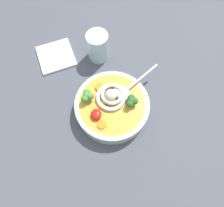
% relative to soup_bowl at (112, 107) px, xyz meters
% --- Properties ---
extents(table_slab, '(1.22, 1.22, 0.04)m').
position_rel_soup_bowl_xyz_m(table_slab, '(0.03, 0.03, -0.05)').
color(table_slab, '#474C56').
rests_on(table_slab, ground).
extents(soup_bowl, '(0.22, 0.22, 0.05)m').
position_rel_soup_bowl_xyz_m(soup_bowl, '(0.00, 0.00, 0.00)').
color(soup_bowl, '#9EB2A3').
rests_on(soup_bowl, table_slab).
extents(noodle_pile, '(0.10, 0.09, 0.04)m').
position_rel_soup_bowl_xyz_m(noodle_pile, '(0.02, 0.00, 0.04)').
color(noodle_pile, silver).
rests_on(noodle_pile, soup_bowl).
extents(soup_spoon, '(0.15, 0.14, 0.02)m').
position_rel_soup_bowl_xyz_m(soup_spoon, '(0.04, -0.04, 0.03)').
color(soup_spoon, '#B7B7BC').
rests_on(soup_spoon, soup_bowl).
extents(chili_sauce_dollop, '(0.03, 0.03, 0.02)m').
position_rel_soup_bowl_xyz_m(chili_sauce_dollop, '(-0.04, 0.04, 0.03)').
color(chili_sauce_dollop, '#B2190F').
rests_on(chili_sauce_dollop, soup_bowl).
extents(broccoli_floret_far, '(0.04, 0.03, 0.03)m').
position_rel_soup_bowl_xyz_m(broccoli_floret_far, '(0.00, -0.06, 0.04)').
color(broccoli_floret_far, '#7A9E60').
rests_on(broccoli_floret_far, soup_bowl).
extents(broccoli_floret_beside_chili, '(0.04, 0.04, 0.03)m').
position_rel_soup_bowl_xyz_m(broccoli_floret_beside_chili, '(0.01, 0.07, 0.04)').
color(broccoli_floret_beside_chili, '#7A9E60').
rests_on(broccoli_floret_beside_chili, soup_bowl).
extents(carrot_slice_near_spoon, '(0.03, 0.03, 0.00)m').
position_rel_soup_bowl_xyz_m(carrot_slice_near_spoon, '(-0.07, 0.02, 0.03)').
color(carrot_slice_near_spoon, orange).
rests_on(carrot_slice_near_spoon, soup_bowl).
extents(carrot_slice_rear, '(0.02, 0.02, 0.01)m').
position_rel_soup_bowl_xyz_m(carrot_slice_rear, '(-0.01, 0.03, 0.03)').
color(carrot_slice_rear, orange).
rests_on(carrot_slice_rear, soup_bowl).
extents(carrot_slice_left, '(0.02, 0.02, 0.01)m').
position_rel_soup_bowl_xyz_m(carrot_slice_left, '(0.05, 0.04, 0.03)').
color(carrot_slice_left, orange).
rests_on(carrot_slice_left, soup_bowl).
extents(drinking_glass, '(0.07, 0.07, 0.10)m').
position_rel_soup_bowl_xyz_m(drinking_glass, '(0.20, 0.06, 0.02)').
color(drinking_glass, silver).
rests_on(drinking_glass, table_slab).
extents(folded_napkin, '(0.16, 0.16, 0.01)m').
position_rel_soup_bowl_xyz_m(folded_napkin, '(0.18, 0.21, -0.02)').
color(folded_napkin, white).
rests_on(folded_napkin, table_slab).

